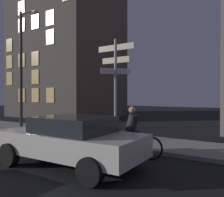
% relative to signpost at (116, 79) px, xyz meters
% --- Properties ---
extents(sidewalk_kerb, '(40.00, 2.55, 0.14)m').
position_rel_signpost_xyz_m(sidewalk_kerb, '(0.32, 0.42, -2.56)').
color(sidewalk_kerb, gray).
rests_on(sidewalk_kerb, ground_plane).
extents(signpost, '(1.69, 0.90, 4.12)m').
position_rel_signpost_xyz_m(signpost, '(0.00, 0.00, 0.00)').
color(signpost, gray).
rests_on(signpost, sidewalk_kerb).
extents(street_lamp, '(1.55, 0.28, 6.63)m').
position_rel_signpost_xyz_m(street_lamp, '(-6.49, 0.33, 1.38)').
color(street_lamp, '#2D2D30').
rests_on(street_lamp, sidewalk_kerb).
extents(car_side_parked, '(4.37, 2.15, 1.38)m').
position_rel_signpost_xyz_m(car_side_parked, '(0.64, -3.31, -1.89)').
color(car_side_parked, beige).
rests_on(car_side_parked, ground_plane).
extents(cyclist, '(1.82, 0.35, 1.61)m').
position_rel_signpost_xyz_m(cyclist, '(1.64, -1.50, -1.88)').
color(cyclist, black).
rests_on(cyclist, ground_plane).
extents(building_left_block, '(9.17, 7.57, 12.26)m').
position_rel_signpost_xyz_m(building_left_block, '(-11.20, 8.68, 3.50)').
color(building_left_block, '#4C443D').
rests_on(building_left_block, ground_plane).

